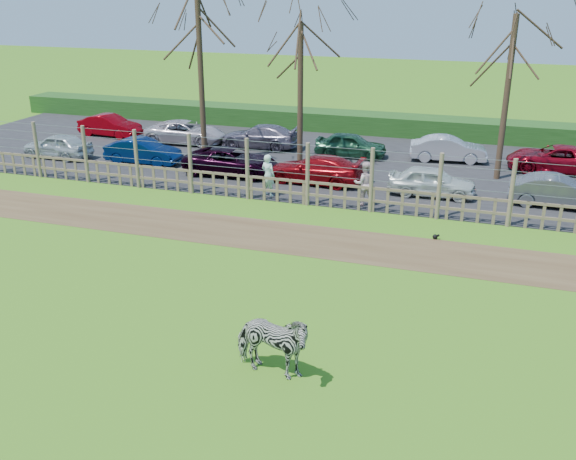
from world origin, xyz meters
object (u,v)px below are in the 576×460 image
(tree_right, at_px, (511,58))
(visitor_a, at_px, (268,175))
(car_2, at_px, (231,161))
(crow, at_px, (435,237))
(car_12, at_px, (556,159))
(car_1, at_px, (143,151))
(car_5, at_px, (558,192))
(car_9, at_px, (260,136))
(car_8, at_px, (186,132))
(car_11, at_px, (448,149))
(zebra, at_px, (272,344))
(car_4, at_px, (432,181))
(car_7, at_px, (110,126))
(tree_left, at_px, (199,43))
(visitor_b, at_px, (365,183))
(tree_mid, at_px, (301,61))
(car_3, at_px, (316,169))
(car_10, at_px, (351,145))
(car_0, at_px, (58,146))

(tree_right, bearing_deg, visitor_a, -148.34)
(car_2, bearing_deg, crow, -119.46)
(car_12, bearing_deg, car_2, -70.77)
(car_1, relative_size, car_5, 1.00)
(tree_right, height_order, car_9, tree_right)
(car_8, distance_m, car_11, 13.80)
(car_2, bearing_deg, car_9, 3.91)
(zebra, distance_m, car_9, 20.91)
(car_1, xyz_separation_m, car_12, (18.67, 4.68, 0.00))
(car_4, height_order, car_7, same)
(car_1, height_order, car_11, same)
(tree_left, xyz_separation_m, car_1, (-2.68, -1.16, -4.98))
(car_4, bearing_deg, tree_left, 78.73)
(visitor_b, bearing_deg, tree_left, -43.52)
(visitor_a, bearing_deg, tree_mid, -69.02)
(tree_right, relative_size, visitor_a, 4.26)
(tree_right, xyz_separation_m, car_3, (-7.48, -3.11, -4.60))
(car_9, relative_size, car_11, 1.14)
(car_10, bearing_deg, car_0, 106.27)
(tree_left, height_order, car_3, tree_left)
(visitor_a, relative_size, car_5, 0.47)
(tree_right, relative_size, visitor_b, 4.26)
(tree_left, height_order, car_8, tree_left)
(visitor_b, bearing_deg, car_0, -27.95)
(visitor_b, relative_size, car_1, 0.47)
(visitor_a, distance_m, car_10, 7.38)
(tree_right, distance_m, car_12, 5.61)
(crow, distance_m, car_9, 14.34)
(tree_mid, distance_m, car_2, 5.51)
(car_4, relative_size, car_7, 0.97)
(car_8, bearing_deg, car_5, -109.90)
(visitor_a, bearing_deg, car_5, -149.76)
(tree_mid, bearing_deg, car_1, -163.23)
(car_8, xyz_separation_m, car_12, (18.63, 0.25, 0.00))
(car_5, xyz_separation_m, car_9, (-14.25, 5.29, 0.00))
(car_4, bearing_deg, tree_right, -38.29)
(zebra, height_order, car_9, zebra)
(tree_mid, relative_size, car_3, 1.65)
(car_3, bearing_deg, car_12, 120.14)
(tree_left, height_order, zebra, tree_left)
(car_3, bearing_deg, car_5, 92.23)
(tree_left, bearing_deg, visitor_a, -40.15)
(car_12, bearing_deg, car_3, -63.55)
(car_3, height_order, car_7, same)
(car_5, bearing_deg, car_2, 91.13)
(car_9, distance_m, car_10, 4.95)
(car_3, distance_m, car_7, 14.37)
(tree_mid, relative_size, visitor_a, 3.96)
(tree_mid, distance_m, car_10, 5.16)
(tree_left, relative_size, car_2, 1.82)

